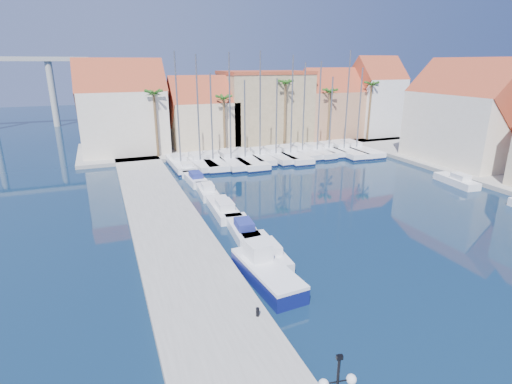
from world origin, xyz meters
TOP-DOWN VIEW (x-y plane):
  - ground at (0.00, 0.00)m, footprint 260.00×260.00m
  - quay_west at (-9.00, 13.50)m, footprint 6.00×77.00m
  - shore_north at (10.00, 48.00)m, footprint 54.00×16.00m
  - bollard at (-6.66, 1.46)m, footprint 0.19×0.19m
  - fishing_boat at (-4.57, 5.36)m, footprint 2.71×6.65m
  - motorboat_west_0 at (-3.32, 8.36)m, footprint 2.17×6.12m
  - motorboat_west_1 at (-3.50, 12.78)m, footprint 2.29×5.80m
  - motorboat_west_2 at (-3.58, 17.84)m, footprint 2.25×6.24m
  - motorboat_west_3 at (-3.62, 23.65)m, footprint 2.02×5.24m
  - motorboat_west_4 at (-3.76, 28.65)m, footprint 1.95×5.56m
  - motorboat_west_5 at (-3.71, 33.48)m, footprint 2.23×5.82m
  - motorboat_east_1 at (23.99, 16.94)m, footprint 2.31×5.71m
  - sailboat_0 at (-4.04, 36.04)m, footprint 2.57×9.19m
  - sailboat_1 at (-1.46, 36.09)m, footprint 3.18×9.87m
  - sailboat_2 at (0.31, 35.89)m, footprint 3.35×10.26m
  - sailboat_3 at (2.68, 35.56)m, footprint 2.87×10.47m
  - sailboat_4 at (4.76, 35.75)m, footprint 3.29×12.07m
  - sailboat_5 at (7.22, 36.08)m, footprint 3.04×9.11m
  - sailboat_6 at (9.57, 36.05)m, footprint 3.24×9.89m
  - sailboat_7 at (11.84, 35.91)m, footprint 3.30×11.16m
  - sailboat_8 at (14.20, 36.73)m, footprint 2.88×9.17m
  - sailboat_9 at (16.43, 36.24)m, footprint 2.73×8.69m
  - sailboat_10 at (18.72, 36.54)m, footprint 2.79×8.40m
  - sailboat_11 at (20.67, 35.62)m, footprint 3.19×10.95m
  - sailboat_12 at (23.06, 35.87)m, footprint 3.15×11.70m
  - building_0 at (-10.00, 47.00)m, footprint 12.30×9.00m
  - building_1 at (2.00, 47.00)m, footprint 10.30×8.00m
  - building_2 at (13.00, 48.00)m, footprint 14.20×10.20m
  - building_3 at (25.00, 47.00)m, footprint 10.30×8.00m
  - building_4 at (34.00, 46.00)m, footprint 8.30×8.00m
  - building_6 at (32.00, 24.00)m, footprint 9.00×14.30m
  - palm_0 at (-6.00, 42.00)m, footprint 2.60×2.60m
  - palm_1 at (4.00, 42.00)m, footprint 2.60×2.60m
  - palm_2 at (14.00, 42.00)m, footprint 2.60×2.60m
  - palm_3 at (22.00, 42.00)m, footprint 2.60×2.60m
  - palm_4 at (30.00, 42.00)m, footprint 2.60×2.60m

SIDE VIEW (x-z plane):
  - ground at x=0.00m, z-range 0.00..0.00m
  - quay_west at x=-9.00m, z-range 0.00..0.50m
  - shore_north at x=10.00m, z-range 0.00..0.50m
  - motorboat_west_4 at x=-3.76m, z-range -0.19..1.21m
  - motorboat_west_5 at x=-3.71m, z-range -0.19..1.21m
  - motorboat_west_0 at x=-3.32m, z-range -0.19..1.21m
  - motorboat_west_1 at x=-3.50m, z-range -0.19..1.21m
  - motorboat_west_2 at x=-3.58m, z-range -0.19..1.21m
  - motorboat_west_3 at x=-3.62m, z-range -0.19..1.21m
  - motorboat_east_1 at x=23.99m, z-range -0.19..1.21m
  - sailboat_4 at x=4.76m, z-range -5.04..6.14m
  - sailboat_12 at x=23.06m, z-range -5.75..6.88m
  - sailboat_6 at x=9.57m, z-range -5.08..6.23m
  - sailboat_2 at x=0.31m, z-range -5.45..6.60m
  - sailboat_7 at x=11.84m, z-range -6.57..7.75m
  - sailboat_10 at x=18.72m, z-range -5.10..6.30m
  - sailboat_11 at x=20.67m, z-range -6.89..8.10m
  - sailboat_3 at x=2.68m, z-range -6.69..7.90m
  - sailboat_1 at x=-1.46m, z-range -6.56..7.79m
  - sailboat_8 at x=14.20m, z-range -6.08..7.32m
  - sailboat_9 at x=16.43m, z-range -6.13..7.39m
  - sailboat_0 at x=-4.04m, z-range -6.71..7.98m
  - sailboat_5 at x=7.22m, z-range -6.77..8.05m
  - bollard at x=-6.66m, z-range 0.50..0.98m
  - fishing_boat at x=-4.57m, z-range -0.38..1.89m
  - building_1 at x=2.00m, z-range -0.20..10.80m
  - building_3 at x=25.00m, z-range -0.14..11.86m
  - building_2 at x=13.00m, z-range 0.51..12.01m
  - building_6 at x=32.00m, z-range -0.23..13.27m
  - building_0 at x=-10.00m, z-range -0.23..13.27m
  - building_4 at x=34.00m, z-range -0.03..13.97m
  - palm_1 at x=4.00m, z-range 3.56..12.71m
  - palm_3 at x=22.00m, z-range 3.78..13.43m
  - palm_0 at x=-6.00m, z-range 4.00..14.15m
  - palm_4 at x=30.00m, z-range 4.22..14.87m
  - palm_2 at x=14.00m, z-range 4.44..15.59m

